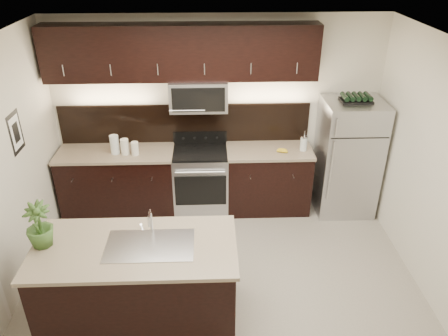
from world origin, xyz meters
name	(u,v)px	position (x,y,z in m)	size (l,w,h in m)	color
ground	(222,289)	(0.00, 0.00, 0.00)	(4.50, 4.50, 0.00)	gray
room_walls	(211,158)	(-0.11, -0.04, 1.70)	(4.52, 4.02, 2.71)	beige
counter_run	(186,180)	(-0.46, 1.69, 0.47)	(3.51, 0.65, 0.94)	black
upper_fixtures	(184,61)	(-0.43, 1.84, 2.14)	(3.49, 0.40, 1.66)	black
island	(139,283)	(-0.86, -0.38, 0.47)	(1.96, 0.96, 0.94)	black
sink_faucet	(150,244)	(-0.71, -0.37, 0.96)	(0.84, 0.50, 0.28)	silver
refrigerator	(347,158)	(1.80, 1.63, 0.82)	(0.79, 0.71, 1.64)	#B2B2B7
wine_rack	(356,98)	(1.80, 1.63, 1.68)	(0.40, 0.25, 0.10)	black
plant	(39,225)	(-1.73, -0.32, 1.17)	(0.26, 0.26, 0.46)	#335421
canisters	(122,146)	(-1.29, 1.62, 1.05)	(0.38, 0.16, 0.26)	silver
french_press	(304,143)	(1.17, 1.64, 1.05)	(0.10, 0.10, 0.28)	silver
bananas	(279,150)	(0.84, 1.61, 0.96)	(0.15, 0.12, 0.05)	gold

